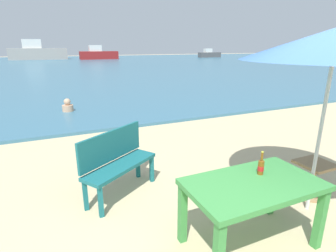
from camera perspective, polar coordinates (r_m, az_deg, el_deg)
sea_water at (r=31.65m, az=-20.57°, el=12.15°), size 120.00×50.00×0.08m
picnic_table_green at (r=2.97m, az=17.73°, el=-13.24°), size 1.40×0.80×0.76m
beer_bottle_amber at (r=3.07m, az=19.32°, el=-8.14°), size 0.07×0.07×0.26m
patio_umbrella at (r=3.61m, az=32.33°, el=14.66°), size 2.10×2.10×2.30m
side_table_wood at (r=4.33m, az=28.74°, el=-9.17°), size 0.44×0.44×0.54m
bench_teal_center at (r=3.90m, az=-10.90°, el=-6.99°), size 1.20×0.96×0.95m
swimmer_person at (r=9.08m, az=-20.73°, el=3.98°), size 0.34×0.34×0.41m
boat_barge at (r=48.73m, az=8.85°, el=14.99°), size 4.09×1.11×1.49m
boat_ferry at (r=43.00m, az=-14.70°, el=14.69°), size 5.64×1.54×2.05m
boat_sailboat at (r=44.93m, az=-26.19°, el=14.01°), size 7.89×2.15×2.87m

